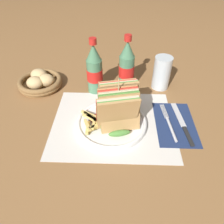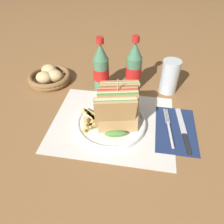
% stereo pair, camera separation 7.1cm
% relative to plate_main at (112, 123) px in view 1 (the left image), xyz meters
% --- Properties ---
extents(ground_plane, '(4.00, 4.00, 0.00)m').
position_rel_plate_main_xyz_m(ground_plane, '(-0.03, -0.02, -0.01)').
color(ground_plane, olive).
extents(placemat, '(0.40, 0.33, 0.00)m').
position_rel_plate_main_xyz_m(placemat, '(0.00, 0.01, -0.01)').
color(placemat, silver).
rests_on(placemat, ground_plane).
extents(plate_main, '(0.23, 0.23, 0.02)m').
position_rel_plate_main_xyz_m(plate_main, '(0.00, 0.00, 0.00)').
color(plate_main, white).
rests_on(plate_main, ground_plane).
extents(club_sandwich, '(0.14, 0.19, 0.16)m').
position_rel_plate_main_xyz_m(club_sandwich, '(0.02, 0.01, 0.07)').
color(club_sandwich, tan).
rests_on(club_sandwich, plate_main).
extents(fries_pile, '(0.09, 0.10, 0.02)m').
position_rel_plate_main_xyz_m(fries_pile, '(-0.06, -0.02, 0.02)').
color(fries_pile, '#E5C166').
rests_on(fries_pile, plate_main).
extents(ketchup_blob, '(0.04, 0.03, 0.01)m').
position_rel_plate_main_xyz_m(ketchup_blob, '(-0.05, 0.01, 0.02)').
color(ketchup_blob, maroon).
rests_on(ketchup_blob, plate_main).
extents(napkin, '(0.13, 0.21, 0.00)m').
position_rel_plate_main_xyz_m(napkin, '(0.21, 0.01, -0.01)').
color(napkin, navy).
rests_on(napkin, ground_plane).
extents(fork, '(0.03, 0.18, 0.01)m').
position_rel_plate_main_xyz_m(fork, '(0.19, -0.00, -0.00)').
color(fork, silver).
rests_on(fork, napkin).
extents(knife, '(0.04, 0.20, 0.00)m').
position_rel_plate_main_xyz_m(knife, '(0.23, 0.01, -0.00)').
color(knife, black).
rests_on(knife, napkin).
extents(coke_bottle_near, '(0.06, 0.06, 0.21)m').
position_rel_plate_main_xyz_m(coke_bottle_near, '(-0.07, 0.20, 0.08)').
color(coke_bottle_near, '#4C7F5B').
rests_on(coke_bottle_near, ground_plane).
extents(coke_bottle_far, '(0.06, 0.06, 0.21)m').
position_rel_plate_main_xyz_m(coke_bottle_far, '(0.05, 0.23, 0.08)').
color(coke_bottle_far, '#4C7F5B').
rests_on(coke_bottle_far, ground_plane).
extents(glass_near, '(0.07, 0.07, 0.13)m').
position_rel_plate_main_xyz_m(glass_near, '(0.19, 0.23, 0.05)').
color(glass_near, silver).
rests_on(glass_near, ground_plane).
extents(bread_basket, '(0.18, 0.18, 0.06)m').
position_rel_plate_main_xyz_m(bread_basket, '(-0.30, 0.22, 0.01)').
color(bread_basket, olive).
rests_on(bread_basket, ground_plane).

